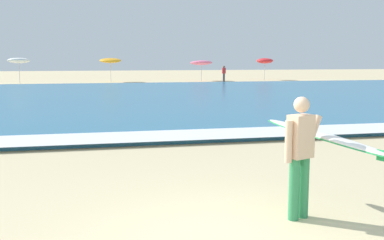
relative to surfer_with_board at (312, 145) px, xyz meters
name	(u,v)px	position (x,y,z in m)	size (l,w,h in m)	color
sea	(123,97)	(-1.50, 19.70, -0.96)	(120.00, 28.00, 0.14)	teal
surf_foam	(152,136)	(-1.50, 6.30, -0.88)	(120.00, 1.71, 0.01)	white
surfer_with_board	(312,145)	(0.00, 0.00, 0.00)	(1.31, 2.33, 1.73)	#338E56
beach_umbrella_0	(19,61)	(-9.60, 36.55, 1.03)	(1.91, 1.94, 2.38)	beige
beach_umbrella_1	(110,61)	(-1.54, 38.47, 1.02)	(2.08, 2.10, 2.34)	beige
beach_umbrella_2	(201,63)	(7.49, 38.58, 0.79)	(2.23, 2.26, 2.12)	beige
beach_umbrella_3	(265,61)	(14.38, 38.85, 0.97)	(1.71, 1.72, 2.29)	beige
beachgoer_near_row_left	(224,73)	(8.80, 34.91, -0.18)	(0.32, 0.20, 1.58)	#383842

